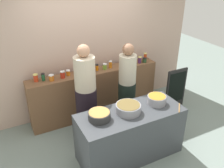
% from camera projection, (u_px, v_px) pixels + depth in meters
% --- Properties ---
extents(ground, '(12.00, 12.00, 0.00)m').
position_uv_depth(ground, '(121.00, 143.00, 4.40)').
color(ground, gray).
extents(storefront_wall, '(4.80, 0.12, 3.00)m').
position_uv_depth(storefront_wall, '(87.00, 42.00, 4.86)').
color(storefront_wall, tan).
rests_on(storefront_wall, ground).
extents(display_shelf, '(2.70, 0.36, 1.00)m').
position_uv_depth(display_shelf, '(96.00, 93.00, 5.04)').
color(display_shelf, brown).
rests_on(display_shelf, ground).
extents(prep_table, '(1.70, 0.70, 0.85)m').
position_uv_depth(prep_table, '(130.00, 134.00, 3.97)').
color(prep_table, '#383C40').
rests_on(prep_table, ground).
extents(preserve_jar_0, '(0.09, 0.09, 0.14)m').
position_uv_depth(preserve_jar_0, '(36.00, 78.00, 4.37)').
color(preserve_jar_0, red).
rests_on(preserve_jar_0, display_shelf).
extents(preserve_jar_1, '(0.07, 0.07, 0.14)m').
position_uv_depth(preserve_jar_1, '(43.00, 77.00, 4.40)').
color(preserve_jar_1, '#1E522F').
rests_on(preserve_jar_1, display_shelf).
extents(preserve_jar_2, '(0.09, 0.09, 0.12)m').
position_uv_depth(preserve_jar_2, '(51.00, 78.00, 4.40)').
color(preserve_jar_2, '#CA681F').
rests_on(preserve_jar_2, display_shelf).
extents(preserve_jar_3, '(0.09, 0.09, 0.14)m').
position_uv_depth(preserve_jar_3, '(63.00, 75.00, 4.50)').
color(preserve_jar_3, '#B42817').
rests_on(preserve_jar_3, display_shelf).
extents(preserve_jar_4, '(0.08, 0.08, 0.10)m').
position_uv_depth(preserve_jar_4, '(68.00, 73.00, 4.61)').
color(preserve_jar_4, orange).
rests_on(preserve_jar_4, display_shelf).
extents(preserve_jar_5, '(0.09, 0.09, 0.10)m').
position_uv_depth(preserve_jar_5, '(76.00, 71.00, 4.70)').
color(preserve_jar_5, '#DE6407').
rests_on(preserve_jar_5, display_shelf).
extents(preserve_jar_6, '(0.07, 0.07, 0.12)m').
position_uv_depth(preserve_jar_6, '(84.00, 70.00, 4.70)').
color(preserve_jar_6, '#AA2524').
rests_on(preserve_jar_6, display_shelf).
extents(preserve_jar_7, '(0.09, 0.09, 0.11)m').
position_uv_depth(preserve_jar_7, '(92.00, 70.00, 4.72)').
color(preserve_jar_7, '#3E165D').
rests_on(preserve_jar_7, display_shelf).
extents(preserve_jar_8, '(0.08, 0.08, 0.12)m').
position_uv_depth(preserve_jar_8, '(97.00, 67.00, 4.81)').
color(preserve_jar_8, '#D0680F').
rests_on(preserve_jar_8, display_shelf).
extents(preserve_jar_9, '(0.09, 0.09, 0.12)m').
position_uv_depth(preserve_jar_9, '(105.00, 66.00, 4.86)').
color(preserve_jar_9, olive).
rests_on(preserve_jar_9, display_shelf).
extents(preserve_jar_10, '(0.07, 0.07, 0.15)m').
position_uv_depth(preserve_jar_10, '(110.00, 64.00, 4.92)').
color(preserve_jar_10, orange).
rests_on(preserve_jar_10, display_shelf).
extents(preserve_jar_11, '(0.08, 0.08, 0.13)m').
position_uv_depth(preserve_jar_11, '(123.00, 63.00, 4.98)').
color(preserve_jar_11, '#274B28').
rests_on(preserve_jar_11, display_shelf).
extents(preserve_jar_12, '(0.08, 0.08, 0.11)m').
position_uv_depth(preserve_jar_12, '(127.00, 61.00, 5.15)').
color(preserve_jar_12, brown).
rests_on(preserve_jar_12, display_shelf).
extents(preserve_jar_13, '(0.08, 0.08, 0.14)m').
position_uv_depth(preserve_jar_13, '(140.00, 60.00, 5.15)').
color(preserve_jar_13, '#421F49').
rests_on(preserve_jar_13, display_shelf).
extents(preserve_jar_14, '(0.09, 0.09, 0.10)m').
position_uv_depth(preserve_jar_14, '(145.00, 60.00, 5.20)').
color(preserve_jar_14, '#264225').
rests_on(preserve_jar_14, display_shelf).
extents(preserve_jar_15, '(0.07, 0.07, 0.14)m').
position_uv_depth(preserve_jar_15, '(145.00, 56.00, 5.33)').
color(preserve_jar_15, '#B53412').
rests_on(preserve_jar_15, display_shelf).
extents(cooking_pot_left, '(0.34, 0.34, 0.13)m').
position_uv_depth(cooking_pot_left, '(99.00, 116.00, 3.58)').
color(cooking_pot_left, '#2D2D2D').
rests_on(cooking_pot_left, prep_table).
extents(cooking_pot_center, '(0.39, 0.39, 0.14)m').
position_uv_depth(cooking_pot_center, '(128.00, 108.00, 3.74)').
color(cooking_pot_center, gray).
rests_on(cooking_pot_center, prep_table).
extents(cooking_pot_right, '(0.31, 0.31, 0.15)m').
position_uv_depth(cooking_pot_right, '(157.00, 100.00, 3.97)').
color(cooking_pot_right, gray).
rests_on(cooking_pot_right, prep_table).
extents(wooden_spoon, '(0.19, 0.21, 0.02)m').
position_uv_depth(wooden_spoon, '(179.00, 108.00, 3.87)').
color(wooden_spoon, '#9E703D').
rests_on(wooden_spoon, prep_table).
extents(cook_with_tongs, '(0.38, 0.38, 1.77)m').
position_uv_depth(cook_with_tongs, '(86.00, 97.00, 4.29)').
color(cook_with_tongs, black).
rests_on(cook_with_tongs, ground).
extents(cook_in_cap, '(0.34, 0.34, 1.66)m').
position_uv_depth(cook_in_cap, '(127.00, 89.00, 4.65)').
color(cook_in_cap, black).
rests_on(cook_in_cap, ground).
extents(chalkboard_sign, '(0.50, 0.05, 0.92)m').
position_uv_depth(chalkboard_sign, '(176.00, 89.00, 5.28)').
color(chalkboard_sign, black).
rests_on(chalkboard_sign, ground).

